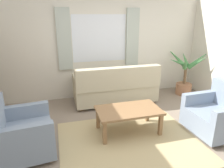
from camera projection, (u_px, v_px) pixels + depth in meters
ground_plane at (129, 142)px, 3.40m from camera, size 6.24×6.24×0.00m
wall_back at (99, 44)px, 5.05m from camera, size 5.32×0.12×2.60m
window_with_curtains at (100, 39)px, 4.93m from camera, size 1.98×0.07×1.40m
area_rug at (130, 142)px, 3.40m from camera, size 2.25×1.83×0.01m
couch at (116, 88)px, 4.82m from camera, size 1.90×0.82×0.92m
armchair_left at (19, 133)px, 3.00m from camera, size 0.91×0.93×0.88m
armchair_right at (218, 114)px, 3.58m from camera, size 0.85×0.87×0.88m
coffee_table at (128, 112)px, 3.59m from camera, size 1.10×0.64×0.44m
potted_plant at (185, 77)px, 5.34m from camera, size 1.07×1.08×1.16m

